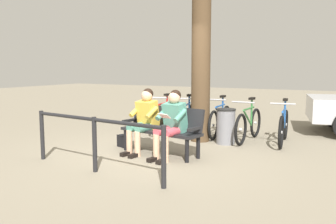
{
  "coord_description": "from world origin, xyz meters",
  "views": [
    {
      "loc": [
        -3.34,
        5.48,
        1.61
      ],
      "look_at": [
        -0.14,
        -0.41,
        0.75
      ],
      "focal_mm": 38.28,
      "sensor_mm": 36.0,
      "label": 1
    }
  ],
  "objects": [
    {
      "name": "bicycle_blue",
      "position": [
        0.89,
        -2.11,
        0.36
      ],
      "size": [
        0.48,
        1.68,
        0.94
      ],
      "rotation": [
        0.0,
        0.0,
        1.68
      ],
      "color": "black",
      "rests_on": "ground"
    },
    {
      "name": "tree_trunk",
      "position": [
        -0.31,
        -1.56,
        1.79
      ],
      "size": [
        0.4,
        0.4,
        3.58
      ],
      "primitive_type": "cylinder",
      "color": "#4C3823",
      "rests_on": "ground"
    },
    {
      "name": "bicycle_purple",
      "position": [
        -1.23,
        -2.04,
        0.36
      ],
      "size": [
        0.48,
        1.68,
        0.94
      ],
      "rotation": [
        0.0,
        0.0,
        1.54
      ],
      "color": "black",
      "rests_on": "ground"
    },
    {
      "name": "bicycle_silver",
      "position": [
        0.29,
        -2.2,
        0.36
      ],
      "size": [
        0.59,
        1.64,
        0.94
      ],
      "rotation": [
        0.0,
        0.0,
        1.84
      ],
      "color": "black",
      "rests_on": "ground"
    },
    {
      "name": "ground_plane",
      "position": [
        0.0,
        0.0,
        0.0
      ],
      "size": [
        40.0,
        40.0,
        0.0
      ],
      "primitive_type": "plane",
      "color": "gray"
    },
    {
      "name": "bicycle_red",
      "position": [
        -1.95,
        -2.11,
        0.36
      ],
      "size": [
        0.48,
        1.68,
        0.94
      ],
      "rotation": [
        0.0,
        0.0,
        1.67
      ],
      "color": "black",
      "rests_on": "ground"
    },
    {
      "name": "handbag",
      "position": [
        0.79,
        -0.27,
        0.12
      ],
      "size": [
        0.33,
        0.23,
        0.24
      ],
      "primitive_type": "cube",
      "rotation": [
        0.0,
        0.0,
        -0.34
      ],
      "color": "black",
      "rests_on": "ground"
    },
    {
      "name": "bench",
      "position": [
        -0.15,
        -0.19,
        0.51
      ],
      "size": [
        1.66,
        0.74,
        0.87
      ],
      "rotation": [
        0.0,
        0.0,
        -0.17
      ],
      "color": "black",
      "rests_on": "ground"
    },
    {
      "name": "bicycle_orange",
      "position": [
        -0.5,
        -2.27,
        0.36
      ],
      "size": [
        0.48,
        1.68,
        0.94
      ],
      "rotation": [
        0.0,
        0.0,
        1.63
      ],
      "color": "black",
      "rests_on": "ground"
    },
    {
      "name": "person_reading",
      "position": [
        -0.44,
        0.03,
        0.66
      ],
      "size": [
        0.53,
        0.81,
        1.2
      ],
      "rotation": [
        0.0,
        0.0,
        -0.17
      ],
      "color": "#4C8C7A",
      "rests_on": "ground"
    },
    {
      "name": "person_companion",
      "position": [
        0.19,
        -0.08,
        0.66
      ],
      "size": [
        0.53,
        0.81,
        1.2
      ],
      "rotation": [
        0.0,
        0.0,
        -0.17
      ],
      "color": "gold",
      "rests_on": "ground"
    },
    {
      "name": "railing_fence",
      "position": [
        0.19,
        1.32,
        0.58
      ],
      "size": [
        2.65,
        0.38,
        0.85
      ],
      "rotation": [
        0.0,
        0.0,
        -0.12
      ],
      "color": "black",
      "rests_on": "ground"
    },
    {
      "name": "litter_bin",
      "position": [
        -0.89,
        -1.54,
        0.37
      ],
      "size": [
        0.4,
        0.4,
        0.74
      ],
      "color": "slate",
      "rests_on": "ground"
    }
  ]
}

